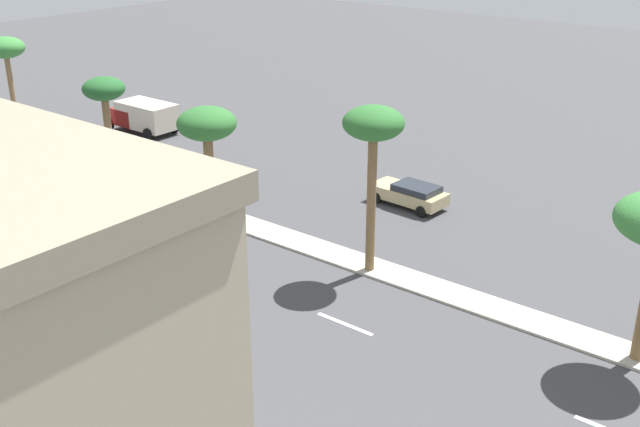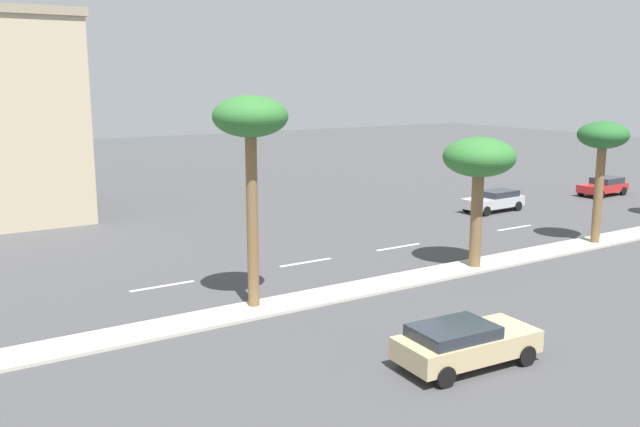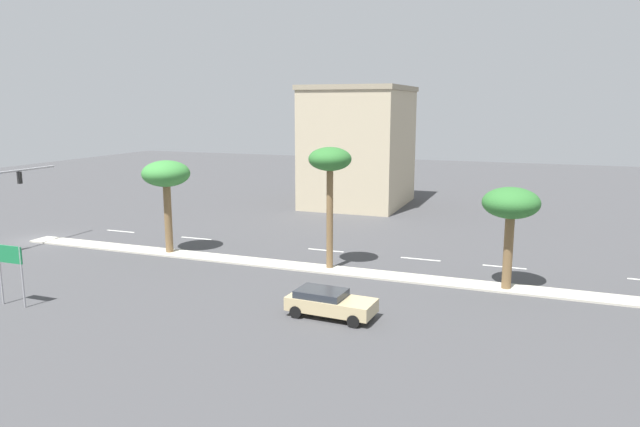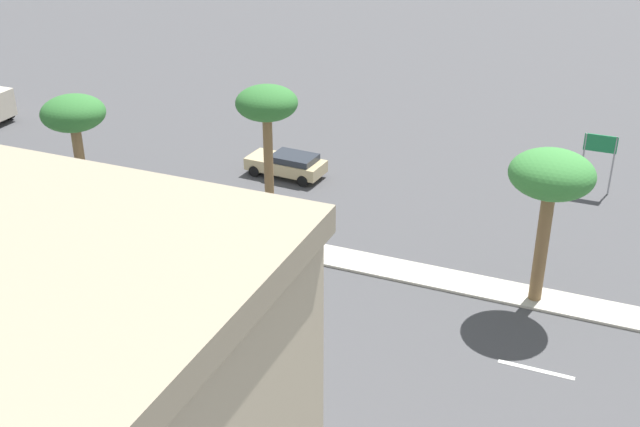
# 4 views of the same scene
# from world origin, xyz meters

# --- Properties ---
(ground_plane) EXTENTS (160.00, 160.00, 0.00)m
(ground_plane) POSITION_xyz_m (0.00, 30.14, 0.00)
(ground_plane) COLOR #424244
(median_curb) EXTENTS (1.80, 77.50, 0.12)m
(median_curb) POSITION_xyz_m (0.00, 38.75, 0.06)
(median_curb) COLOR #B7B2A3
(median_curb) RESTS_ON ground
(lane_stripe_rear) EXTENTS (0.20, 2.80, 0.01)m
(lane_stripe_rear) POSITION_xyz_m (-4.93, 22.74, 0.01)
(lane_stripe_rear) COLOR silver
(lane_stripe_rear) RESTS_ON ground
(lane_stripe_front) EXTENTS (0.20, 2.80, 0.01)m
(lane_stripe_front) POSITION_xyz_m (-4.93, 29.83, 0.01)
(lane_stripe_front) COLOR silver
(lane_stripe_front) RESTS_ON ground
(lane_stripe_inboard) EXTENTS (0.20, 2.80, 0.01)m
(lane_stripe_inboard) POSITION_xyz_m (-4.93, 35.46, 0.01)
(lane_stripe_inboard) COLOR silver
(lane_stripe_inboard) RESTS_ON ground
(lane_stripe_leading) EXTENTS (0.20, 2.80, 0.01)m
(lane_stripe_leading) POSITION_xyz_m (-4.93, 44.20, 0.01)
(lane_stripe_leading) COLOR silver
(lane_stripe_leading) RESTS_ON ground
(palm_tree_near) EXTENTS (2.76, 2.76, 7.90)m
(palm_tree_near) POSITION_xyz_m (-0.33, 24.71, 6.90)
(palm_tree_near) COLOR brown
(palm_tree_near) RESTS_ON median_curb
(palm_tree_right) EXTENTS (3.24, 3.24, 5.94)m
(palm_tree_right) POSITION_xyz_m (0.15, 35.84, 4.99)
(palm_tree_right) COLOR brown
(palm_tree_right) RESTS_ON median_curb
(palm_tree_leading) EXTENTS (2.56, 2.56, 6.36)m
(palm_tree_leading) POSITION_xyz_m (0.15, 44.65, 5.45)
(palm_tree_leading) COLOR brown
(palm_tree_leading) RESTS_ON median_curb
(sedan_tan_right) EXTENTS (2.25, 4.59, 1.37)m
(sedan_tan_right) POSITION_xyz_m (7.88, 27.65, 0.75)
(sedan_tan_right) COLOR tan
(sedan_tan_right) RESTS_ON ground
(sedan_silver_left) EXTENTS (2.03, 4.50, 1.36)m
(sedan_silver_left) POSITION_xyz_m (-9.25, 47.01, 0.74)
(sedan_silver_left) COLOR #B2B2B7
(sedan_silver_left) RESTS_ON ground
(sedan_red_near) EXTENTS (2.02, 4.12, 1.34)m
(sedan_red_near) POSITION_xyz_m (-9.29, 58.67, 0.72)
(sedan_red_near) COLOR red
(sedan_red_near) RESTS_ON ground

